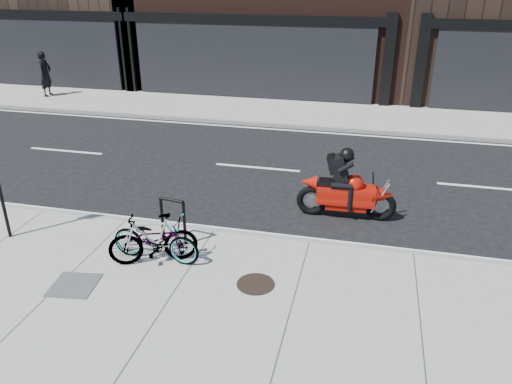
% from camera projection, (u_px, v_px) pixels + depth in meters
% --- Properties ---
extents(ground, '(120.00, 120.00, 0.00)m').
position_uv_depth(ground, '(239.00, 197.00, 12.17)').
color(ground, black).
rests_on(ground, ground).
extents(sidewalk_near, '(60.00, 6.00, 0.13)m').
position_uv_depth(sidewalk_near, '(154.00, 325.00, 7.71)').
color(sidewalk_near, gray).
rests_on(sidewalk_near, ground).
extents(sidewalk_far, '(60.00, 3.50, 0.13)m').
position_uv_depth(sidewalk_far, '(292.00, 112.00, 19.02)').
color(sidewalk_far, gray).
rests_on(sidewalk_far, ground).
extents(bike_rack, '(0.56, 0.14, 0.94)m').
position_uv_depth(bike_rack, '(173.00, 217.00, 9.72)').
color(bike_rack, black).
rests_on(bike_rack, sidewalk_near).
extents(bicycle_front, '(1.72, 0.67, 0.89)m').
position_uv_depth(bicycle_front, '(156.00, 238.00, 9.15)').
color(bicycle_front, gray).
rests_on(bicycle_front, sidewalk_near).
extents(bicycle_rear, '(1.66, 1.08, 0.97)m').
position_uv_depth(bicycle_rear, '(153.00, 239.00, 9.05)').
color(bicycle_rear, gray).
rests_on(bicycle_rear, sidewalk_near).
extents(motorcycle, '(2.20, 0.49, 1.64)m').
position_uv_depth(motorcycle, '(351.00, 190.00, 10.92)').
color(motorcycle, black).
rests_on(motorcycle, ground).
extents(pedestrian, '(0.47, 0.69, 1.85)m').
position_uv_depth(pedestrian, '(45.00, 74.00, 20.83)').
color(pedestrian, black).
rests_on(pedestrian, sidewalk_far).
extents(manhole_cover, '(0.71, 0.71, 0.02)m').
position_uv_depth(manhole_cover, '(256.00, 284.00, 8.60)').
color(manhole_cover, black).
rests_on(manhole_cover, sidewalk_near).
extents(utility_grate, '(0.84, 0.84, 0.02)m').
position_uv_depth(utility_grate, '(74.00, 285.00, 8.57)').
color(utility_grate, '#4F4E51').
rests_on(utility_grate, sidewalk_near).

